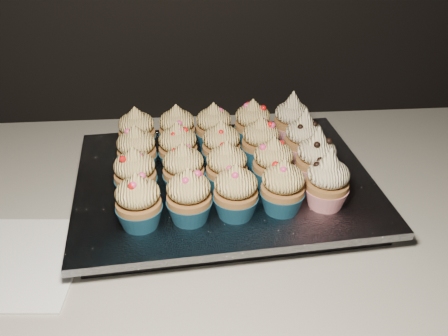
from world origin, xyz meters
name	(u,v)px	position (x,y,z in m)	size (l,w,h in m)	color
worktop	(74,213)	(0.00, 1.70, 0.88)	(2.44, 0.64, 0.04)	beige
napkin	(11,262)	(-0.06, 1.56, 0.90)	(0.18, 0.18, 0.00)	white
baking_tray	(224,189)	(0.24, 1.70, 0.91)	(0.43, 0.33, 0.02)	black
foil_lining	(224,180)	(0.24, 1.70, 0.93)	(0.46, 0.36, 0.01)	silver
cupcake_0	(138,202)	(0.12, 1.59, 0.97)	(0.06, 0.06, 0.08)	navy
cupcake_1	(189,197)	(0.19, 1.60, 0.97)	(0.06, 0.06, 0.08)	navy
cupcake_2	(236,192)	(0.25, 1.60, 0.97)	(0.06, 0.06, 0.08)	navy
cupcake_3	(283,188)	(0.32, 1.61, 0.97)	(0.06, 0.06, 0.08)	navy
cupcake_4	(327,182)	(0.38, 1.62, 0.97)	(0.06, 0.06, 0.10)	red
cupcake_5	(135,174)	(0.11, 1.66, 0.97)	(0.06, 0.06, 0.08)	navy
cupcake_6	(184,170)	(0.18, 1.67, 0.97)	(0.06, 0.06, 0.08)	navy
cupcake_7	(227,168)	(0.24, 1.67, 0.97)	(0.06, 0.06, 0.08)	navy
cupcake_8	(273,164)	(0.31, 1.68, 0.97)	(0.06, 0.06, 0.08)	navy
cupcake_9	(316,159)	(0.38, 1.68, 0.97)	(0.06, 0.06, 0.10)	red
cupcake_10	(137,151)	(0.11, 1.73, 0.97)	(0.06, 0.06, 0.08)	navy
cupcake_11	(178,148)	(0.17, 1.74, 0.97)	(0.06, 0.06, 0.08)	navy
cupcake_12	(221,146)	(0.24, 1.74, 0.97)	(0.06, 0.06, 0.08)	navy
cupcake_13	(261,142)	(0.31, 1.75, 0.97)	(0.06, 0.06, 0.08)	navy
cupcake_14	(303,139)	(0.38, 1.75, 0.97)	(0.06, 0.06, 0.10)	red
cupcake_15	(137,132)	(0.10, 1.80, 0.97)	(0.06, 0.06, 0.08)	navy
cupcake_16	(177,129)	(0.17, 1.80, 0.97)	(0.06, 0.06, 0.08)	navy
cupcake_17	(214,127)	(0.23, 1.80, 0.97)	(0.06, 0.06, 0.08)	navy
cupcake_18	(252,124)	(0.30, 1.81, 0.97)	(0.06, 0.06, 0.08)	navy
cupcake_19	(292,120)	(0.37, 1.82, 0.97)	(0.06, 0.06, 0.10)	red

